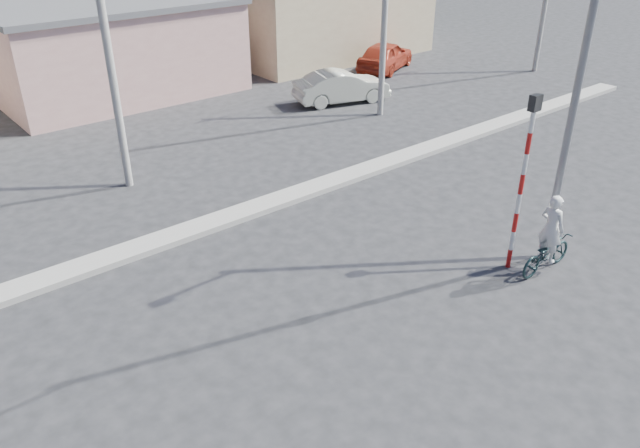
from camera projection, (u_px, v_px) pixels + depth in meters
ground_plane at (474, 351)px, 12.63m from camera, size 120.00×120.00×0.00m
median at (253, 209)px, 18.04m from camera, size 40.00×0.80×0.16m
bicycle at (546, 253)px, 15.09m from camera, size 1.80×0.66×0.94m
cyclist at (549, 239)px, 14.90m from camera, size 0.43×0.64×1.73m
car_cream at (342, 87)px, 27.00m from camera, size 4.39×2.61×1.37m
car_red at (385, 56)px, 31.77m from camera, size 4.64×3.33×1.47m
traffic_pole at (524, 170)px, 14.20m from camera, size 0.28×0.18×4.36m
streetlight at (579, 62)px, 13.40m from camera, size 2.34×0.22×9.00m
building_row at (92, 47)px, 27.20m from camera, size 37.80×7.30×4.44m
utility_poles at (261, 32)px, 20.68m from camera, size 35.40×0.24×8.00m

